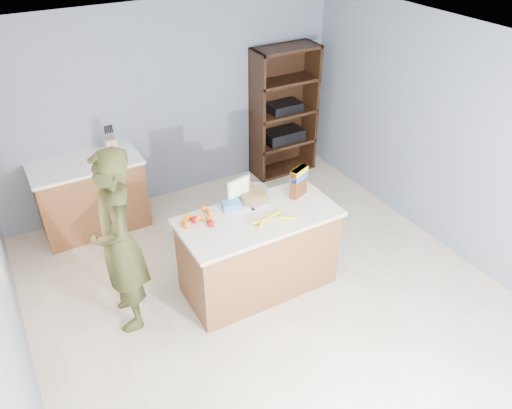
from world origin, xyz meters
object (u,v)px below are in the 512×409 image
shelving_unit (282,113)px  tv (238,188)px  counter_peninsula (258,255)px  person (118,243)px  cereal_box (299,180)px

shelving_unit → tv: 2.37m
counter_peninsula → shelving_unit: shelving_unit is taller
shelving_unit → person: bearing=-147.4°
tv → counter_peninsula: bearing=-79.9°
tv → cereal_box: bearing=-18.2°
person → cereal_box: person is taller
counter_peninsula → person: bearing=170.1°
shelving_unit → tv: shelving_unit is taller
counter_peninsula → shelving_unit: (1.55, 2.05, 0.45)m
counter_peninsula → shelving_unit: 2.61m
shelving_unit → person: person is taller
person → cereal_box: bearing=91.8°
counter_peninsula → person: 1.41m
tv → cereal_box: 0.62m
counter_peninsula → tv: tv is taller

